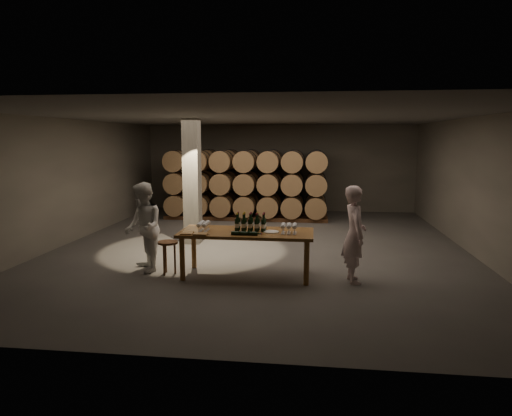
# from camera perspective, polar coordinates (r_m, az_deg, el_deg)

# --- Properties ---
(room) EXTENTS (12.00, 12.00, 12.00)m
(room) POSITION_cam_1_polar(r_m,az_deg,el_deg) (11.80, -7.98, 3.27)
(room) COLOR #4D4B48
(room) RESTS_ON ground
(tasting_table) EXTENTS (2.60, 1.10, 0.90)m
(tasting_table) POSITION_cam_1_polar(r_m,az_deg,el_deg) (8.94, -1.19, -3.58)
(tasting_table) COLOR brown
(tasting_table) RESTS_ON ground
(barrel_stack_back) EXTENTS (5.48, 0.95, 2.31)m
(barrel_stack_back) POSITION_cam_1_polar(r_m,az_deg,el_deg) (16.56, -0.63, 3.47)
(barrel_stack_back) COLOR #52341C
(barrel_stack_back) RESTS_ON ground
(barrel_stack_front) EXTENTS (5.48, 0.95, 2.31)m
(barrel_stack_front) POSITION_cam_1_polar(r_m,az_deg,el_deg) (15.18, -1.35, 3.00)
(barrel_stack_front) COLOR #52341C
(barrel_stack_front) RESTS_ON ground
(bottle_cluster) EXTENTS (0.61, 0.24, 0.36)m
(bottle_cluster) POSITION_cam_1_polar(r_m,az_deg,el_deg) (8.96, -0.68, -2.03)
(bottle_cluster) COLOR black
(bottle_cluster) RESTS_ON tasting_table
(lying_bottles) EXTENTS (0.58, 0.07, 0.07)m
(lying_bottles) POSITION_cam_1_polar(r_m,az_deg,el_deg) (8.55, -1.39, -3.19)
(lying_bottles) COLOR black
(lying_bottles) RESTS_ON tasting_table
(glass_cluster_left) EXTENTS (0.20, 0.42, 0.19)m
(glass_cluster_left) POSITION_cam_1_polar(r_m,az_deg,el_deg) (8.99, -6.58, -2.01)
(glass_cluster_left) COLOR silver
(glass_cluster_left) RESTS_ON tasting_table
(glass_cluster_right) EXTENTS (0.31, 0.31, 0.19)m
(glass_cluster_right) POSITION_cam_1_polar(r_m,az_deg,el_deg) (8.75, 4.14, -2.27)
(glass_cluster_right) COLOR silver
(glass_cluster_right) RESTS_ON tasting_table
(plate) EXTENTS (0.30, 0.30, 0.02)m
(plate) POSITION_cam_1_polar(r_m,az_deg,el_deg) (8.84, 1.92, -2.98)
(plate) COLOR white
(plate) RESTS_ON tasting_table
(notebook_near) EXTENTS (0.26, 0.21, 0.03)m
(notebook_near) POSITION_cam_1_polar(r_m,az_deg,el_deg) (8.65, -6.96, -3.25)
(notebook_near) COLOR olive
(notebook_near) RESTS_ON tasting_table
(notebook_corner) EXTENTS (0.24, 0.29, 0.02)m
(notebook_corner) POSITION_cam_1_polar(r_m,az_deg,el_deg) (8.80, -8.57, -3.10)
(notebook_corner) COLOR olive
(notebook_corner) RESTS_ON tasting_table
(pen) EXTENTS (0.15, 0.03, 0.01)m
(pen) POSITION_cam_1_polar(r_m,az_deg,el_deg) (8.62, -6.26, -3.36)
(pen) COLOR black
(pen) RESTS_ON tasting_table
(stool) EXTENTS (0.40, 0.40, 0.66)m
(stool) POSITION_cam_1_polar(r_m,az_deg,el_deg) (9.30, -10.96, -4.85)
(stool) COLOR #52341C
(stool) RESTS_ON ground
(person_man) EXTENTS (0.54, 0.73, 1.84)m
(person_man) POSITION_cam_1_polar(r_m,az_deg,el_deg) (8.75, 12.20, -3.23)
(person_man) COLOR silver
(person_man) RESTS_ON ground
(person_woman) EXTENTS (1.06, 1.12, 1.83)m
(person_woman) POSITION_cam_1_polar(r_m,az_deg,el_deg) (9.51, -13.90, -2.37)
(person_woman) COLOR silver
(person_woman) RESTS_ON ground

